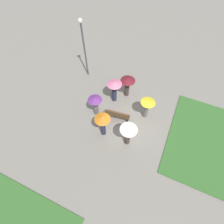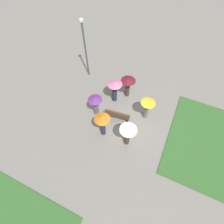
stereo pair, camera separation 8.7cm
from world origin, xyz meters
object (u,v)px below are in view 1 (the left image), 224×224
crowd_person_orange (103,122)px  crowd_person_purple (95,103)px  lamp_post (84,43)px  crowd_person_yellow (147,105)px  crowd_person_maroon (128,83)px  crowd_person_pink (114,88)px  crowd_person_white (128,132)px  park_bench (117,115)px

crowd_person_orange → crowd_person_purple: (1.18, -1.28, -0.22)m
lamp_post → crowd_person_yellow: lamp_post is taller
crowd_person_maroon → crowd_person_pink: 1.09m
crowd_person_purple → crowd_person_orange: bearing=67.9°
crowd_person_orange → crowd_person_white: size_ratio=1.07×
crowd_person_pink → lamp_post: bearing=66.5°
crowd_person_purple → crowd_person_pink: bearing=-176.6°
crowd_person_maroon → crowd_person_pink: size_ratio=0.92×
lamp_post → crowd_person_purple: size_ratio=2.77×
crowd_person_yellow → crowd_person_white: (0.42, 2.43, 0.03)m
crowd_person_maroon → crowd_person_pink: (0.68, 0.85, 0.07)m
crowd_person_yellow → lamp_post: bearing=165.1°
crowd_person_purple → crowd_person_maroon: bearing=177.1°
crowd_person_yellow → crowd_person_purple: bearing=-154.7°
park_bench → crowd_person_pink: bearing=-66.5°
lamp_post → crowd_person_pink: (-3.16, 1.64, -1.70)m
crowd_person_yellow → crowd_person_white: bearing=-94.4°
crowd_person_yellow → crowd_person_purple: (3.26, 1.19, -0.08)m
crowd_person_purple → lamp_post: bearing=-117.9°
crowd_person_white → crowd_person_pink: crowd_person_pink is taller
park_bench → crowd_person_white: size_ratio=0.95×
crowd_person_maroon → crowd_person_purple: (1.34, 2.52, -0.08)m
park_bench → crowd_person_purple: size_ratio=1.02×
crowd_person_yellow → crowd_person_purple: size_ratio=1.02×
lamp_post → crowd_person_pink: bearing=152.6°
lamp_post → crowd_person_orange: (-3.67, 4.59, -1.62)m
crowd_person_purple → crowd_person_pink: size_ratio=0.90×
crowd_person_white → crowd_person_yellow: bearing=0.8°
crowd_person_maroon → crowd_person_white: crowd_person_white is taller
crowd_person_yellow → crowd_person_orange: crowd_person_orange is taller
lamp_post → crowd_person_maroon: lamp_post is taller
park_bench → crowd_person_pink: (0.89, -1.51, 0.88)m
crowd_person_orange → lamp_post: bearing=-107.7°
park_bench → crowd_person_purple: (1.56, 0.16, 0.73)m
crowd_person_pink → park_bench: bearing=-145.5°
lamp_post → crowd_person_pink: size_ratio=2.50×
lamp_post → crowd_person_purple: 4.54m
park_bench → crowd_person_orange: bearing=68.1°
crowd_person_orange → crowd_person_white: (-1.67, -0.03, -0.11)m
park_bench → crowd_person_orange: 1.76m
lamp_post → crowd_person_pink: lamp_post is taller
crowd_person_maroon → park_bench: bearing=44.3°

